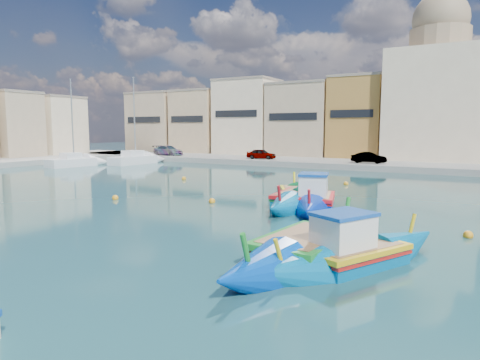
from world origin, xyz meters
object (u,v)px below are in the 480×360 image
Objects in this scene: luzzu_blue_cabin at (314,201)px; luzzu_green at (299,196)px; yacht_north at (144,160)px; luzzu_turquoise_cabin at (352,255)px; luzzu_cyan_mid at (299,200)px; church_block at (437,90)px; luzzu_blue_south at (306,250)px; yacht_midnorth at (84,162)px.

luzzu_green is (-1.58, 1.87, -0.09)m from luzzu_blue_cabin.
luzzu_blue_cabin is at bearing -49.76° from luzzu_green.
luzzu_blue_cabin is at bearing -32.07° from yacht_north.
luzzu_cyan_mid is at bearing 121.00° from luzzu_turquoise_cabin.
luzzu_turquoise_cabin is 40.66m from yacht_north.
church_block is 2.16× the size of luzzu_cyan_mid.
yacht_midnorth reaches higher than luzzu_blue_south.
luzzu_green is at bearing 113.15° from luzzu_blue_south.
luzzu_blue_cabin is 2.45m from luzzu_green.
luzzu_cyan_mid is 1.20× the size of luzzu_green.
yacht_north is at bearing -152.77° from church_block.
luzzu_cyan_mid is 0.93× the size of luzzu_blue_south.
luzzu_blue_cabin is at bearing -94.33° from church_block.
yacht_midnorth reaches higher than luzzu_turquoise_cabin.
luzzu_cyan_mid is at bearing 166.57° from luzzu_blue_cabin.
church_block is 2.34× the size of luzzu_blue_cabin.
luzzu_turquoise_cabin is (1.84, -40.89, -8.10)m from church_block.
luzzu_blue_south is at bearing -40.31° from yacht_north.
luzzu_blue_south is at bearing -66.67° from luzzu_cyan_mid.
church_block reaches higher than luzzu_blue_south.
luzzu_blue_cabin is 0.94m from luzzu_cyan_mid.
luzzu_green is (-0.67, 1.65, -0.02)m from luzzu_cyan_mid.
luzzu_turquoise_cabin is 10.10m from luzzu_cyan_mid.
church_block reaches higher than yacht_north.
church_block is at bearing 90.54° from luzzu_blue_south.
yacht_north is 6.78m from yacht_midnorth.
church_block is 1.90× the size of yacht_midnorth.
luzzu_blue_cabin is 0.92× the size of luzzu_cyan_mid.
church_block is 2.40× the size of luzzu_turquoise_cabin.
luzzu_turquoise_cabin is 1.08× the size of luzzu_green.
luzzu_green is 0.78× the size of luzzu_blue_south.
church_block is 34.44m from yacht_north.
luzzu_blue_south is 0.94× the size of yacht_midnorth.
luzzu_turquoise_cabin is at bearing -59.00° from luzzu_cyan_mid.
luzzu_cyan_mid is at bearing -32.61° from yacht_north.
luzzu_cyan_mid is (-3.37, -32.23, -8.14)m from church_block.
luzzu_green is at bearing -30.64° from yacht_north.
luzzu_green is 0.73× the size of yacht_midnorth.
luzzu_blue_cabin reaches higher than luzzu_turquoise_cabin.
luzzu_cyan_mid is 0.83× the size of yacht_north.
yacht_midnorth reaches higher than luzzu_blue_cabin.
yacht_north is (-30.17, 25.60, 0.14)m from luzzu_blue_south.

